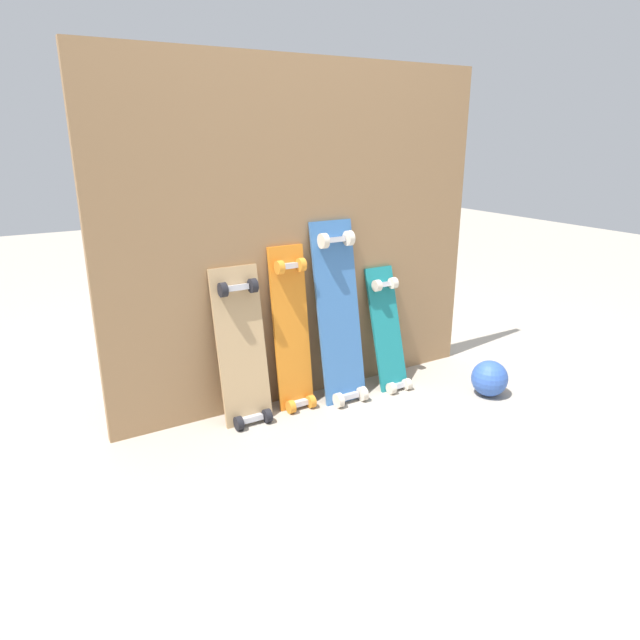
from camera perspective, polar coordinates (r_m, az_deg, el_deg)
ground_plane at (r=2.84m, az=-0.73°, el=-7.71°), size 12.00×12.00×0.00m
plywood_wall_panel at (r=2.65m, az=-1.56°, el=8.20°), size 1.91×0.04×1.56m
skateboard_natural at (r=2.53m, az=-7.77°, el=-3.37°), size 0.22×0.20×0.76m
skateboard_orange at (r=2.63m, az=-2.79°, el=-1.58°), size 0.18×0.18×0.83m
skateboard_blue at (r=2.70m, az=1.99°, el=0.07°), size 0.22×0.24×0.92m
skateboard_teal at (r=2.90m, az=6.86°, el=-1.56°), size 0.16×0.25×0.67m
rubber_ball at (r=2.94m, az=16.66°, el=-5.63°), size 0.18×0.18×0.18m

